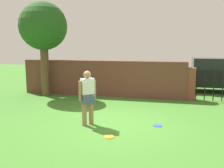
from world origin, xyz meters
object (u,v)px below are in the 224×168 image
Objects in this scene: frisbee_orange at (109,137)px; car at (213,75)px; person at (87,95)px; tree at (43,27)px; frisbee_blue at (157,125)px.

car is at bearing 64.82° from frisbee_orange.
car reaches higher than person.
tree is 15.96× the size of frisbee_orange.
car is 15.58× the size of frisbee_blue.
person is at bearing -123.59° from car.
tree is 7.09m from frisbee_blue.
tree is 6.98m from frisbee_orange.
frisbee_blue is (5.42, -3.30, -3.15)m from tree.
frisbee_orange is (-1.15, -1.24, 0.00)m from frisbee_blue.
tree reaches higher than frisbee_blue.
person is at bearing -47.50° from tree.
car is at bearing 69.27° from frisbee_blue.
tree is at bearing 89.82° from person.
tree reaches higher than frisbee_orange.
frisbee_blue is at bearing -31.35° from tree.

